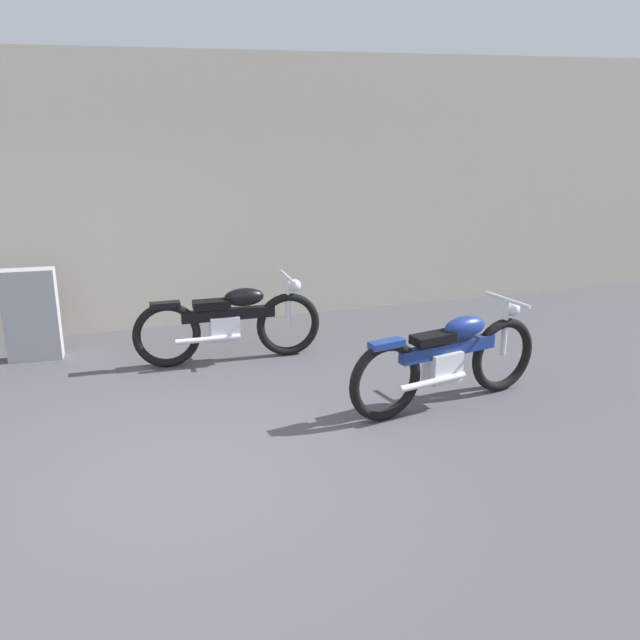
% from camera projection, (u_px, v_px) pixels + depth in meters
% --- Properties ---
extents(ground_plane, '(40.00, 40.00, 0.00)m').
position_uv_depth(ground_plane, '(171.00, 482.00, 5.14)').
color(ground_plane, '#47474C').
extents(building_wall, '(18.00, 0.30, 3.26)m').
position_uv_depth(building_wall, '(124.00, 195.00, 8.24)').
color(building_wall, beige).
rests_on(building_wall, ground_plane).
extents(stone_marker, '(0.57, 0.25, 1.00)m').
position_uv_depth(stone_marker, '(31.00, 315.00, 7.46)').
color(stone_marker, '#9E9EA3').
rests_on(stone_marker, ground_plane).
extents(motorcycle_black, '(2.01, 0.56, 0.90)m').
position_uv_depth(motorcycle_black, '(230.00, 322.00, 7.42)').
color(motorcycle_black, black).
rests_on(motorcycle_black, ground_plane).
extents(motorcycle_blue, '(2.06, 0.68, 0.93)m').
position_uv_depth(motorcycle_blue, '(449.00, 358.00, 6.34)').
color(motorcycle_blue, black).
rests_on(motorcycle_blue, ground_plane).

